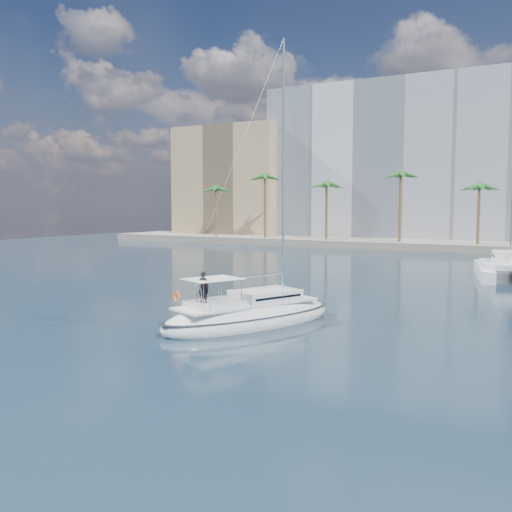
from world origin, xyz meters
The scene contains 9 objects.
ground centered at (0.00, 0.00, 0.00)m, with size 160.00×160.00×0.00m, color black.
quay centered at (0.00, 61.00, 0.60)m, with size 120.00×14.00×1.20m, color gray.
building_modern centered at (-12.00, 73.00, 14.00)m, with size 42.00×16.00×28.00m, color silver.
building_tan_left centered at (-42.00, 69.00, 11.00)m, with size 22.00×14.00×22.00m, color tan.
palm_left centered at (-34.00, 57.00, 10.28)m, with size 3.60×3.60×12.30m.
palm_centre centered at (0.00, 57.00, 10.28)m, with size 3.60×3.60×12.30m.
main_sloop centered at (0.98, -1.54, 0.53)m, with size 8.10×12.20×17.35m.
catamaran centered at (12.31, 28.65, 1.15)m, with size 8.31×13.17×17.82m.
seagull centered at (-5.02, 6.20, 0.52)m, with size 0.99×0.43×0.18m.
Camera 1 is at (16.95, -29.75, 6.95)m, focal length 40.00 mm.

